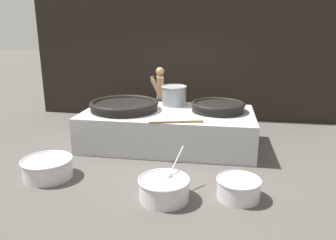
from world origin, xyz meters
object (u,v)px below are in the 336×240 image
giant_wok_far (218,106)px  stock_pot (174,95)px  cook (160,95)px  prep_bowl_extra (239,187)px  giant_wok_near (124,105)px  prep_bowl_meat (48,167)px  prep_bowl_vegetables (164,188)px

giant_wok_far → stock_pot: stock_pot is taller
giant_wok_far → cook: size_ratio=0.74×
stock_pot → prep_bowl_extra: 3.26m
giant_wok_near → prep_bowl_extra: bearing=-41.4°
giant_wok_far → stock_pot: size_ratio=1.94×
cook → prep_bowl_meat: bearing=53.1°
stock_pot → prep_bowl_vegetables: stock_pot is taller
giant_wok_far → giant_wok_near: bearing=-173.6°
giant_wok_far → prep_bowl_meat: size_ratio=1.33×
prep_bowl_vegetables → cook: bearing=101.6°
giant_wok_far → prep_bowl_meat: 3.68m
cook → giant_wok_near: bearing=53.1°
giant_wok_far → prep_bowl_extra: size_ratio=1.71×
stock_pot → prep_bowl_vegetables: 3.16m
giant_wok_near → prep_bowl_extra: size_ratio=2.21×
giant_wok_near → prep_bowl_meat: size_ratio=1.72×
stock_pot → giant_wok_far: bearing=-22.6°
giant_wok_near → stock_pot: stock_pot is taller
prep_bowl_vegetables → prep_bowl_extra: bearing=11.1°
prep_bowl_vegetables → prep_bowl_extra: prep_bowl_vegetables is taller
prep_bowl_vegetables → prep_bowl_meat: (-2.15, 0.42, 0.00)m
cook → prep_bowl_extra: bearing=104.4°
prep_bowl_vegetables → prep_bowl_extra: (1.12, 0.22, -0.02)m
giant_wok_near → giant_wok_far: 2.07m
giant_wok_far → cook: (-1.50, 1.09, -0.02)m
cook → prep_bowl_extra: (1.88, -3.48, -0.68)m
giant_wok_far → prep_bowl_meat: (-2.88, -2.18, -0.69)m
stock_pot → prep_bowl_extra: stock_pot is taller
giant_wok_near → cook: size_ratio=0.96×
prep_bowl_meat → prep_bowl_extra: size_ratio=1.28×
cook → prep_bowl_meat: cook is taller
prep_bowl_meat → giant_wok_near: bearing=67.1°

